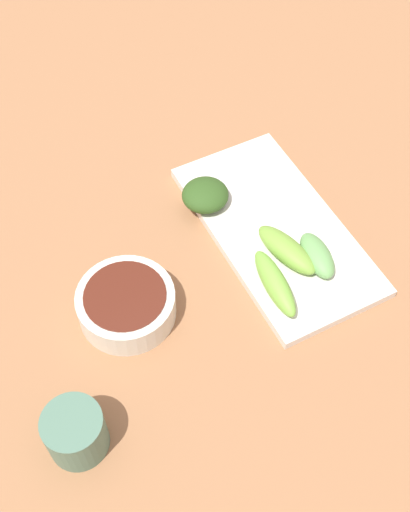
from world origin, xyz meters
The scene contains 8 objects.
tabletop centered at (0.00, 0.00, 0.01)m, with size 2.10×2.10×0.02m, color #9B6A44.
sauce_bowl centered at (-0.10, -0.04, 0.04)m, with size 0.11×0.11×0.04m.
serving_plate centered at (0.10, -0.02, 0.03)m, with size 0.15×0.28×0.01m, color silver.
broccoli_stalk_0 centered at (0.09, -0.06, 0.04)m, with size 0.03×0.09×0.02m, color #76A93D.
broccoli_leafy_1 centered at (0.04, 0.06, 0.05)m, with size 0.06×0.06×0.03m, color #2E511D.
broccoli_stalk_2 centered at (0.12, -0.08, 0.04)m, with size 0.03×0.07×0.02m, color #69A65A.
broccoli_stalk_3 centered at (0.05, -0.09, 0.04)m, with size 0.02×0.09×0.03m, color #77B942.
tea_cup centered at (-0.20, -0.15, 0.05)m, with size 0.06×0.06×0.05m, color #4E7761.
Camera 1 is at (-0.20, -0.41, 0.65)m, focal length 45.56 mm.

